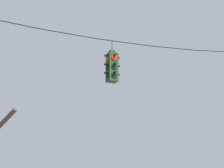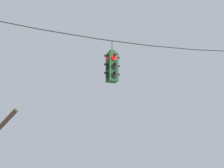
# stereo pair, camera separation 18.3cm
# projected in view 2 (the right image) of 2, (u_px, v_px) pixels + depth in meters

# --- Properties ---
(span_wire) EXTENTS (14.34, 0.03, 0.47)m
(span_wire) POSITION_uv_depth(u_px,v_px,m) (72.00, 31.00, 11.61)
(span_wire) COLOR black
(traffic_light_near_right_pole) EXTENTS (0.58, 0.58, 1.50)m
(traffic_light_near_right_pole) POSITION_uv_depth(u_px,v_px,m) (112.00, 67.00, 11.95)
(traffic_light_near_right_pole) COLOR #143819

